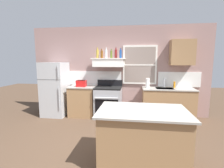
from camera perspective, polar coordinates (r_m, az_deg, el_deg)
ground_plane at (r=3.26m, az=-2.21°, el=-22.75°), size 16.00×16.00×0.00m
back_wall at (r=5.01m, az=2.54°, el=4.52°), size 5.40×0.11×2.70m
refrigerator at (r=5.25m, az=-19.41°, el=-1.71°), size 0.70×0.72×1.62m
counter_left_of_stove at (r=5.05m, az=-10.25°, el=-5.88°), size 0.79×0.63×0.91m
toaster at (r=4.89m, az=-10.75°, el=0.24°), size 0.30×0.20×0.19m
stove_range at (r=4.83m, az=-1.28°, el=-6.31°), size 0.76×0.69×1.09m
range_hood_shelf at (r=4.77m, az=-1.14°, el=7.60°), size 0.96×0.52×0.24m
bottle_champagne_gold_foil at (r=4.88m, az=-5.14°, el=10.56°), size 0.08×0.08×0.31m
bottle_amber_wine at (r=4.78m, az=-3.62°, el=10.39°), size 0.07×0.07×0.27m
bottle_clear_tall at (r=4.76m, az=-2.07°, el=10.60°), size 0.06×0.06×0.31m
bottle_olive_oil_square at (r=4.78m, az=-0.25°, el=10.41°), size 0.06×0.06×0.27m
bottle_red_label_wine at (r=4.80m, az=1.38°, el=10.61°), size 0.07×0.07×0.31m
bottle_blue_liqueur at (r=4.71m, az=3.03°, el=10.50°), size 0.07×0.07×0.28m
counter_right_with_sink at (r=4.90m, az=18.97°, el=-6.64°), size 1.43×0.63×0.91m
sink_faucet at (r=4.86m, az=17.95°, el=0.83°), size 0.03×0.17×0.28m
paper_towel_roll at (r=4.71m, az=12.39°, el=0.33°), size 0.11×0.11×0.27m
dish_soap_bottle at (r=4.93m, az=21.10°, el=-0.21°), size 0.06×0.06×0.18m
kitchen_island at (r=2.78m, az=10.50°, el=-17.90°), size 1.40×0.90×0.91m
upper_cabinet_right at (r=4.97m, az=23.48°, el=10.14°), size 0.64×0.32×0.70m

